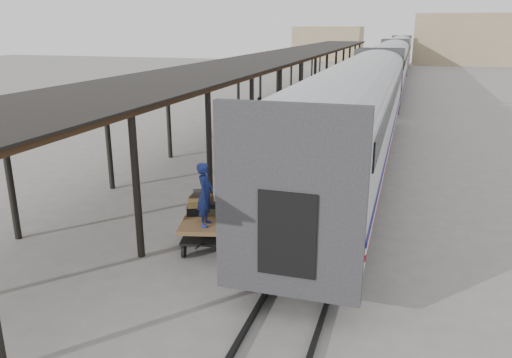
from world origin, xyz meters
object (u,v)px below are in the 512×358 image
Objects in this scene: porter at (205,194)px; pedestrian at (260,112)px; baggage_cart at (207,223)px; luggage_tug at (301,113)px.

pedestrian is (-3.79, 17.61, -0.78)m from porter.
pedestrian is (-3.54, 16.96, 0.31)m from baggage_cart.
baggage_cart is at bearing 12.33° from porter.
porter is 0.91× the size of pedestrian.
porter is 18.03m from pedestrian.
pedestrian reaches higher than luggage_tug.
pedestrian is at bearing 88.36° from baggage_cart.
pedestrian is at bearing -149.58° from luggage_tug.
porter is (0.25, -0.65, 1.09)m from baggage_cart.
porter reaches higher than baggage_cart.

